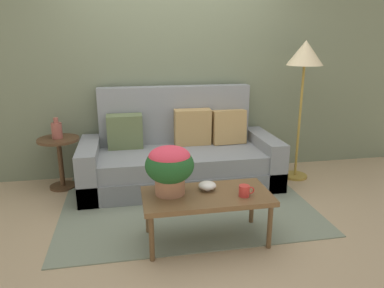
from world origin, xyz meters
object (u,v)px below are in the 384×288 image
(couch, at_px, (180,156))
(side_table, at_px, (60,154))
(table_vase, at_px, (57,130))
(coffee_table, at_px, (207,199))
(snack_bowl, at_px, (207,186))
(floor_lamp, at_px, (305,61))
(potted_plant, at_px, (170,165))
(coffee_mug, at_px, (245,191))

(couch, height_order, side_table, couch)
(table_vase, bearing_deg, coffee_table, -45.83)
(side_table, xyz_separation_m, snack_bowl, (1.39, -1.33, 0.06))
(floor_lamp, xyz_separation_m, potted_plant, (-1.69, -1.14, -0.73))
(couch, distance_m, table_vase, 1.40)
(coffee_mug, bearing_deg, table_vase, 137.72)
(potted_plant, distance_m, coffee_mug, 0.64)
(coffee_table, distance_m, side_table, 1.96)
(side_table, relative_size, coffee_mug, 4.48)
(couch, relative_size, snack_bowl, 14.80)
(coffee_table, height_order, snack_bowl, snack_bowl)
(coffee_mug, relative_size, table_vase, 0.56)
(couch, distance_m, snack_bowl, 1.22)
(couch, bearing_deg, coffee_table, -88.98)
(side_table, distance_m, coffee_mug, 2.23)
(coffee_mug, bearing_deg, side_table, 137.71)
(potted_plant, bearing_deg, floor_lamp, 33.95)
(floor_lamp, xyz_separation_m, table_vase, (-2.77, 0.20, -0.72))
(coffee_table, bearing_deg, potted_plant, 167.04)
(potted_plant, distance_m, snack_bowl, 0.37)
(coffee_table, distance_m, table_vase, 1.99)
(coffee_mug, distance_m, table_vase, 2.25)
(floor_lamp, relative_size, potted_plant, 4.07)
(couch, distance_m, coffee_table, 1.29)
(floor_lamp, height_order, potted_plant, floor_lamp)
(coffee_table, bearing_deg, table_vase, 134.17)
(coffee_mug, bearing_deg, coffee_table, 161.27)
(coffee_table, bearing_deg, side_table, 134.15)
(table_vase, bearing_deg, snack_bowl, -43.77)
(snack_bowl, bearing_deg, coffee_table, -105.64)
(table_vase, bearing_deg, side_table, -37.53)
(side_table, bearing_deg, potted_plant, -51.31)
(coffee_mug, bearing_deg, potted_plant, 164.14)
(couch, xyz_separation_m, snack_bowl, (0.04, -1.21, 0.13))
(coffee_table, height_order, coffee_mug, coffee_mug)
(coffee_mug, distance_m, snack_bowl, 0.32)
(coffee_table, xyz_separation_m, side_table, (-1.36, 1.41, 0.02))
(floor_lamp, bearing_deg, coffee_mug, -130.46)
(side_table, height_order, table_vase, table_vase)
(couch, bearing_deg, coffee_mug, -77.35)
(couch, relative_size, coffee_mug, 16.97)
(coffee_table, relative_size, floor_lamp, 0.64)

